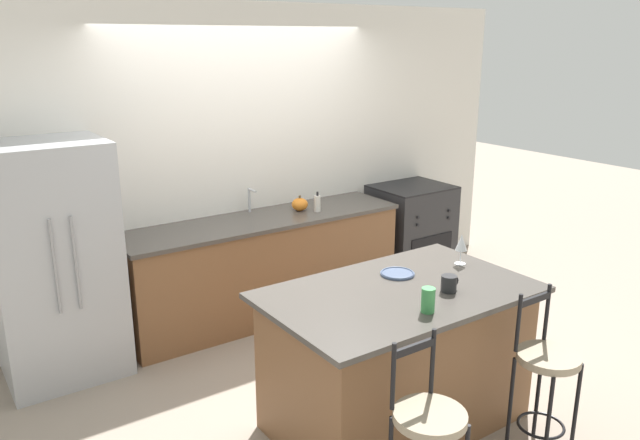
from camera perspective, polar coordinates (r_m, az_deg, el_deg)
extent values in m
plane|color=gray|center=(5.44, -3.07, -9.88)|extent=(18.00, 18.00, 0.00)
cube|color=silver|center=(5.61, -7.13, 5.40)|extent=(6.00, 0.07, 2.70)
cube|color=brown|center=(5.57, -5.22, -4.40)|extent=(2.50, 0.66, 0.87)
cube|color=#47423D|center=(5.43, -5.34, 0.06)|extent=(2.53, 0.70, 0.03)
cube|color=black|center=(5.43, -5.34, 0.18)|extent=(0.56, 0.36, 0.01)
cylinder|color=#ADAFB5|center=(5.58, -6.48, 1.84)|extent=(0.02, 0.02, 0.22)
cylinder|color=#ADAFB5|center=(5.51, -6.22, 2.72)|extent=(0.02, 0.12, 0.02)
cube|color=brown|center=(4.07, 7.02, -12.58)|extent=(1.54, 0.91, 0.89)
cube|color=#47423D|center=(3.87, 7.26, -6.59)|extent=(1.66, 1.03, 0.03)
cube|color=#ADAFB5|center=(4.84, -23.12, -3.53)|extent=(0.82, 0.71, 1.73)
cylinder|color=#939399|center=(4.46, -23.07, -4.00)|extent=(0.02, 0.02, 0.66)
cylinder|color=#939399|center=(4.48, -21.43, -3.71)|extent=(0.02, 0.02, 0.66)
cube|color=#28282B|center=(6.53, 8.23, -1.04)|extent=(0.76, 0.64, 0.94)
cube|color=black|center=(6.34, 10.17, -2.73)|extent=(0.54, 0.01, 0.30)
cube|color=black|center=(6.41, 8.40, 3.04)|extent=(0.76, 0.64, 0.02)
cylinder|color=black|center=(6.08, 8.96, 0.22)|extent=(0.03, 0.02, 0.03)
cylinder|color=black|center=(6.37, 11.74, 0.82)|extent=(0.03, 0.02, 0.03)
cylinder|color=black|center=(6.11, 8.93, -0.46)|extent=(0.03, 0.02, 0.03)
cylinder|color=black|center=(6.39, 11.70, 0.17)|extent=(0.03, 0.02, 0.03)
cylinder|color=gray|center=(3.19, 10.02, -17.31)|extent=(0.36, 0.36, 0.04)
cylinder|color=black|center=(3.09, 6.71, -14.03)|extent=(0.02, 0.02, 0.35)
cylinder|color=black|center=(3.25, 10.25, -12.59)|extent=(0.02, 0.02, 0.35)
cube|color=black|center=(3.11, 8.62, -11.49)|extent=(0.26, 0.02, 0.04)
cylinder|color=black|center=(3.88, 20.10, -17.36)|extent=(0.02, 0.02, 0.62)
cylinder|color=black|center=(4.07, 22.33, -15.93)|extent=(0.02, 0.02, 0.62)
cylinder|color=black|center=(4.01, 17.00, -15.91)|extent=(0.02, 0.02, 0.62)
cylinder|color=black|center=(4.19, 19.31, -14.61)|extent=(0.02, 0.02, 0.62)
torus|color=black|center=(4.09, 19.53, -17.27)|extent=(0.28, 0.28, 0.02)
cylinder|color=gray|center=(3.87, 20.17, -11.72)|extent=(0.36, 0.36, 0.04)
cylinder|color=black|center=(3.75, 17.68, -8.97)|extent=(0.02, 0.02, 0.35)
cylinder|color=black|center=(3.95, 20.04, -7.92)|extent=(0.02, 0.02, 0.35)
cube|color=black|center=(3.81, 19.05, -6.88)|extent=(0.26, 0.02, 0.04)
cylinder|color=#425170|center=(4.09, 7.09, -4.90)|extent=(0.22, 0.22, 0.01)
torus|color=#425170|center=(4.09, 7.09, -4.83)|extent=(0.22, 0.22, 0.01)
cylinder|color=white|center=(4.36, 12.68, -3.91)|extent=(0.08, 0.08, 0.00)
cylinder|color=white|center=(4.34, 12.72, -3.30)|extent=(0.01, 0.01, 0.09)
cone|color=white|center=(4.31, 12.81, -2.00)|extent=(0.08, 0.08, 0.11)
cylinder|color=#232326|center=(3.87, 11.69, -5.71)|extent=(0.10, 0.10, 0.10)
torus|color=#232326|center=(3.90, 12.19, -5.52)|extent=(0.07, 0.01, 0.07)
cylinder|color=#3D934C|center=(3.56, 9.85, -7.23)|extent=(0.08, 0.08, 0.14)
ellipsoid|color=orange|center=(5.61, -1.86, 1.44)|extent=(0.15, 0.15, 0.11)
cylinder|color=brown|center=(5.59, -1.87, 2.13)|extent=(0.02, 0.02, 0.02)
cylinder|color=silver|center=(5.57, -0.23, 1.51)|extent=(0.06, 0.06, 0.14)
cylinder|color=black|center=(5.55, -0.24, 2.41)|extent=(0.02, 0.02, 0.04)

